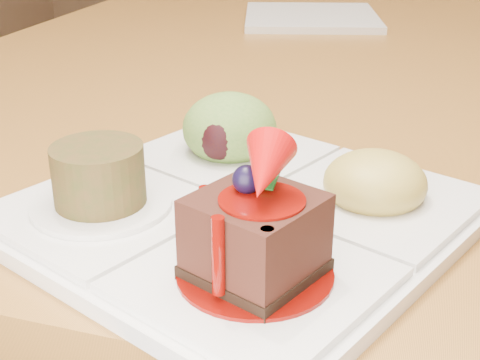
% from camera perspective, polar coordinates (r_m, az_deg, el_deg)
% --- Properties ---
extents(dining_table, '(1.00, 1.80, 0.75)m').
position_cam_1_polar(dining_table, '(1.22, 8.49, 9.99)').
color(dining_table, '#A16829').
rests_on(dining_table, ground).
extents(sampler_plate, '(0.38, 0.38, 0.11)m').
position_cam_1_polar(sampler_plate, '(0.49, 0.19, -1.10)').
color(sampler_plate, silver).
rests_on(sampler_plate, dining_table).
extents(second_plate, '(0.28, 0.28, 0.01)m').
position_cam_1_polar(second_plate, '(1.22, 6.09, 13.65)').
color(second_plate, silver).
rests_on(second_plate, dining_table).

